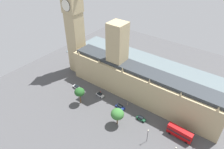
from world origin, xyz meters
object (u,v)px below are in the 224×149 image
at_px(pedestrian_by_river_gate, 127,104).
at_px(clock_tower, 74,19).
at_px(car_blue_corner, 120,107).
at_px(plane_tree_kerbside, 117,114).
at_px(car_dark_green_far_end, 141,118).
at_px(car_silver_near_tower, 76,87).
at_px(double_decker_bus_under_trees, 180,133).
at_px(plane_tree_midblock, 80,92).
at_px(pedestrian_trailing, 100,92).
at_px(parliament_building, 137,81).
at_px(car_white_opposite_hall, 100,95).
at_px(street_lamp_slot_10, 148,134).

bearing_deg(pedestrian_by_river_gate, clock_tower, -84.32).
xyz_separation_m(car_blue_corner, plane_tree_kerbside, (8.97, 4.70, 5.11)).
height_order(car_dark_green_far_end, pedestrian_by_river_gate, car_dark_green_far_end).
bearing_deg(car_silver_near_tower, clock_tower, 42.64).
bearing_deg(car_dark_green_far_end, clock_tower, -102.54).
relative_size(car_silver_near_tower, double_decker_bus_under_trees, 0.41).
bearing_deg(plane_tree_midblock, pedestrian_trailing, 165.63).
bearing_deg(car_blue_corner, pedestrian_trailing, -97.36).
xyz_separation_m(parliament_building, pedestrian_trailing, (9.75, -16.18, -9.05)).
bearing_deg(car_dark_green_far_end, double_decker_bus_under_trees, 95.97).
xyz_separation_m(car_dark_green_far_end, pedestrian_by_river_gate, (-4.47, -10.31, -0.12)).
relative_size(clock_tower, car_white_opposite_hall, 13.40).
bearing_deg(plane_tree_midblock, car_white_opposite_hall, 156.28).
xyz_separation_m(pedestrian_trailing, pedestrian_by_river_gate, (-0.95, 16.59, 0.05)).
relative_size(parliament_building, double_decker_bus_under_trees, 7.53).
height_order(car_dark_green_far_end, double_decker_bus_under_trees, double_decker_bus_under_trees).
height_order(double_decker_bus_under_trees, pedestrian_trailing, double_decker_bus_under_trees).
distance_m(car_white_opposite_hall, plane_tree_kerbside, 21.46).
distance_m(parliament_building, plane_tree_midblock, 29.07).
bearing_deg(street_lamp_slot_10, car_blue_corner, -115.17).
relative_size(car_dark_green_far_end, street_lamp_slot_10, 0.65).
relative_size(car_blue_corner, pedestrian_by_river_gate, 2.85).
xyz_separation_m(clock_tower, pedestrian_trailing, (10.31, 26.05, -31.27)).
bearing_deg(plane_tree_kerbside, car_white_opposite_hall, -118.49).
relative_size(plane_tree_midblock, street_lamp_slot_10, 1.34).
height_order(clock_tower, plane_tree_midblock, clock_tower).
height_order(clock_tower, car_blue_corner, clock_tower).
relative_size(double_decker_bus_under_trees, street_lamp_slot_10, 1.54).
xyz_separation_m(car_blue_corner, plane_tree_midblock, (8.93, -17.97, 6.14)).
height_order(pedestrian_trailing, plane_tree_midblock, plane_tree_midblock).
bearing_deg(car_silver_near_tower, car_white_opposite_hall, -77.58).
bearing_deg(car_white_opposite_hall, pedestrian_by_river_gate, 107.11).
distance_m(car_silver_near_tower, car_blue_corner, 28.21).
relative_size(pedestrian_by_river_gate, plane_tree_midblock, 0.19).
bearing_deg(car_dark_green_far_end, plane_tree_midblock, -72.30).
xyz_separation_m(car_dark_green_far_end, double_decker_bus_under_trees, (-1.19, 17.55, 1.75)).
xyz_separation_m(plane_tree_midblock, plane_tree_kerbside, (0.05, 22.66, -1.02)).
bearing_deg(car_blue_corner, car_dark_green_far_end, 91.16).
relative_size(car_dark_green_far_end, plane_tree_midblock, 0.49).
xyz_separation_m(clock_tower, plane_tree_midblock, (22.19, 23.00, -24.97)).
distance_m(car_blue_corner, street_lamp_slot_10, 22.30).
bearing_deg(plane_tree_midblock, pedestrian_by_river_gate, 123.17).
height_order(car_dark_green_far_end, pedestrian_trailing, car_dark_green_far_end).
distance_m(parliament_building, pedestrian_trailing, 20.95).
bearing_deg(clock_tower, pedestrian_by_river_gate, 77.62).
distance_m(plane_tree_kerbside, street_lamp_slot_10, 15.23).
bearing_deg(plane_tree_kerbside, car_dark_green_far_end, 139.11).
xyz_separation_m(car_silver_near_tower, car_blue_corner, (-1.69, 28.16, 0.00)).
height_order(car_blue_corner, plane_tree_midblock, plane_tree_midblock).
distance_m(double_decker_bus_under_trees, pedestrian_by_river_gate, 28.12).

